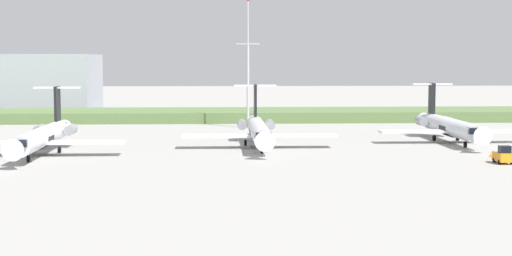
% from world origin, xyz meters
% --- Properties ---
extents(ground_plane, '(500.00, 500.00, 0.00)m').
position_xyz_m(ground_plane, '(0.00, 30.00, 0.00)').
color(ground_plane, '#9E9B96').
extents(grass_berm, '(320.00, 20.00, 2.20)m').
position_xyz_m(grass_berm, '(0.00, 64.28, 1.10)').
color(grass_berm, '#597542').
rests_on(grass_berm, ground).
extents(regional_jet_nearest, '(22.81, 31.00, 9.00)m').
position_xyz_m(regional_jet_nearest, '(-29.60, 4.63, 2.54)').
color(regional_jet_nearest, silver).
rests_on(regional_jet_nearest, ground).
extents(regional_jet_second, '(22.81, 31.00, 9.00)m').
position_xyz_m(regional_jet_second, '(0.49, 12.57, 2.54)').
color(regional_jet_second, silver).
rests_on(regional_jet_second, ground).
extents(regional_jet_third, '(22.81, 31.00, 9.00)m').
position_xyz_m(regional_jet_third, '(30.99, 18.11, 2.54)').
color(regional_jet_third, silver).
rests_on(regional_jet_third, ground).
extents(antenna_mast, '(4.40, 0.50, 24.43)m').
position_xyz_m(antenna_mast, '(0.16, 44.86, 10.12)').
color(antenna_mast, '#B2B2B7').
rests_on(antenna_mast, ground).
extents(baggage_tug, '(1.72, 3.20, 2.30)m').
position_xyz_m(baggage_tug, '(30.11, -7.52, 1.00)').
color(baggage_tug, orange).
rests_on(baggage_tug, ground).
extents(safety_cone_front_marker, '(0.44, 0.44, 0.55)m').
position_xyz_m(safety_cone_front_marker, '(30.84, -1.07, 0.28)').
color(safety_cone_front_marker, orange).
rests_on(safety_cone_front_marker, ground).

